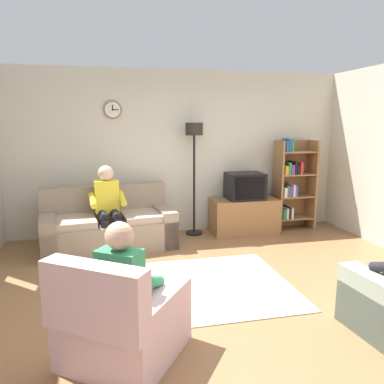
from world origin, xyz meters
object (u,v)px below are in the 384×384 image
at_px(person_in_left_armchair, 127,282).
at_px(armchair_near_window, 122,324).
at_px(bookshelf, 292,183).
at_px(person_on_couch, 108,203).
at_px(floor_lamp, 194,148).
at_px(couch, 109,227).
at_px(tv_stand, 244,216).
at_px(tv, 245,186).

bearing_deg(person_in_left_armchair, armchair_near_window, -125.06).
bearing_deg(bookshelf, person_on_couch, -171.31).
height_order(bookshelf, floor_lamp, floor_lamp).
bearing_deg(couch, bookshelf, 6.74).
xyz_separation_m(tv_stand, person_in_left_armchair, (-2.11, -3.01, 0.31)).
distance_m(floor_lamp, person_in_left_armchair, 3.47).
bearing_deg(tv_stand, armchair_near_window, -125.05).
bearing_deg(person_in_left_armchair, couch, 92.85).
bearing_deg(armchair_near_window, person_in_left_armchair, 54.94).
relative_size(bookshelf, floor_lamp, 0.86).
bearing_deg(person_in_left_armchair, floor_lamp, 67.79).
bearing_deg(floor_lamp, couch, -164.07).
relative_size(person_on_couch, person_in_left_armchair, 1.11).
xyz_separation_m(tv, person_in_left_armchair, (-2.11, -2.99, -0.20)).
relative_size(couch, tv_stand, 1.82).
xyz_separation_m(tv_stand, armchair_near_window, (-2.16, -3.09, -0.00)).
height_order(floor_lamp, person_on_couch, floor_lamp).
bearing_deg(tv, couch, -172.96).
relative_size(couch, armchair_near_window, 1.70).
distance_m(tv_stand, person_in_left_armchair, 3.69).
bearing_deg(floor_lamp, tv_stand, -6.70).
xyz_separation_m(couch, floor_lamp, (1.41, 0.40, 1.14)).
height_order(person_on_couch, person_in_left_armchair, person_on_couch).
distance_m(couch, floor_lamp, 1.85).
distance_m(tv, person_in_left_armchair, 3.67).
relative_size(tv_stand, person_on_couch, 0.89).
bearing_deg(person_on_couch, couch, 92.52).
distance_m(bookshelf, floor_lamp, 1.86).
height_order(tv, person_in_left_armchair, person_in_left_armchair).
xyz_separation_m(couch, bookshelf, (3.16, 0.37, 0.49)).
bearing_deg(bookshelf, armchair_near_window, -134.21).
bearing_deg(person_on_couch, tv, 9.78).
relative_size(tv, person_in_left_armchair, 0.54).
xyz_separation_m(tv_stand, floor_lamp, (-0.84, 0.10, 1.16)).
relative_size(floor_lamp, armchair_near_window, 1.57).
bearing_deg(tv, armchair_near_window, -125.26).
distance_m(tv, person_on_couch, 2.28).
bearing_deg(couch, floor_lamp, 15.93).
bearing_deg(tv_stand, couch, -172.35).
height_order(couch, person_in_left_armchair, person_in_left_armchair).
distance_m(armchair_near_window, person_on_couch, 2.71).
distance_m(tv, armchair_near_window, 3.79).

